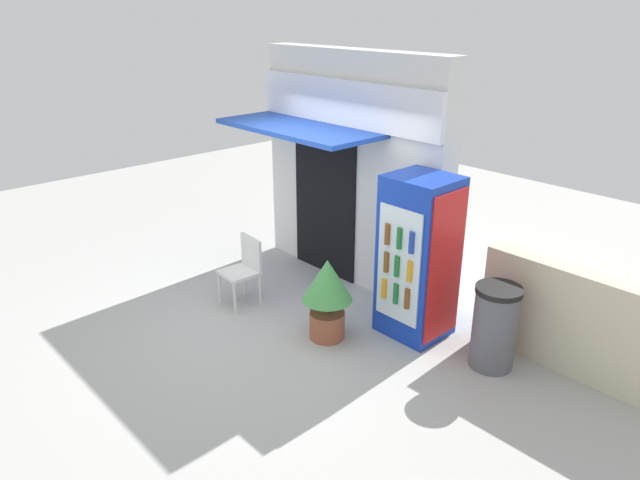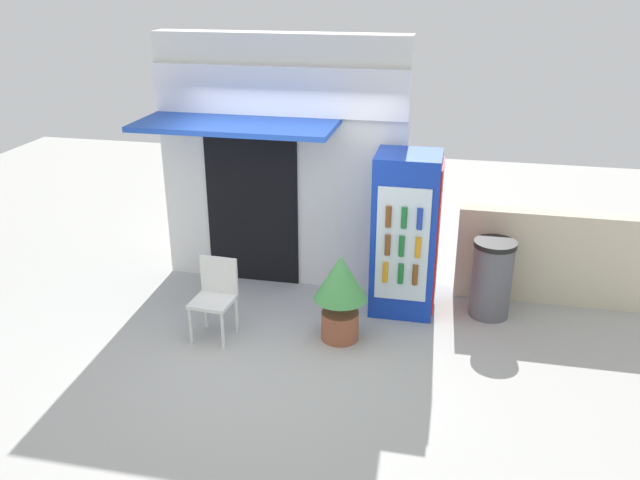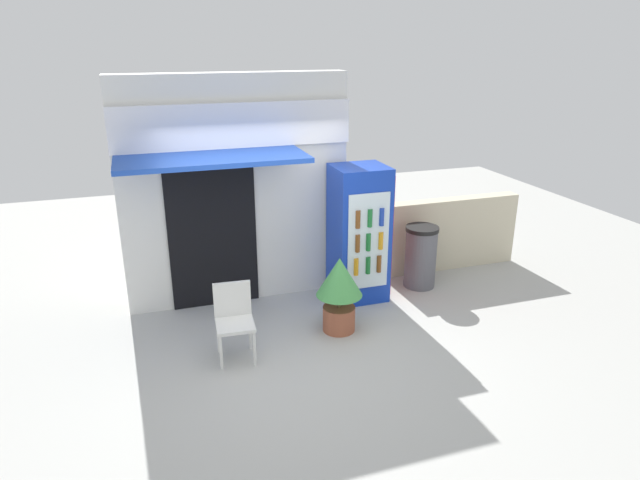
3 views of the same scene
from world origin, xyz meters
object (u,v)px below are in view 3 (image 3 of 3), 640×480
object	(u,v)px
trash_bin	(421,256)
potted_plant_near_shop	(339,287)
drink_cooler	(359,234)
plastic_chair	(234,316)

from	to	relation	value
trash_bin	potted_plant_near_shop	bearing A→B (deg)	-150.88
drink_cooler	potted_plant_near_shop	world-z (taller)	drink_cooler
potted_plant_near_shop	plastic_chair	bearing A→B (deg)	-172.45
drink_cooler	plastic_chair	xyz separation A→B (m)	(-1.96, -1.03, -0.44)
drink_cooler	potted_plant_near_shop	bearing A→B (deg)	-125.42
plastic_chair	trash_bin	bearing A→B (deg)	19.97
potted_plant_near_shop	trash_bin	xyz separation A→B (m)	(1.61, 0.90, -0.13)
drink_cooler	plastic_chair	distance (m)	2.25
drink_cooler	trash_bin	xyz separation A→B (m)	(1.01, 0.05, -0.48)
plastic_chair	potted_plant_near_shop	world-z (taller)	potted_plant_near_shop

